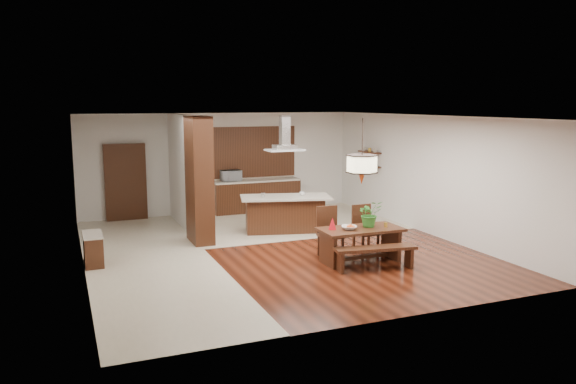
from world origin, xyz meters
name	(u,v)px	position (x,y,z in m)	size (l,w,h in m)	color
room_shell	(275,156)	(0.00, 0.00, 2.06)	(9.00, 9.04, 2.92)	#341309
tile_hallway	(149,261)	(-2.75, 0.00, 0.01)	(2.50, 9.00, 0.01)	beige
tile_kitchen	(286,222)	(1.25, 2.50, 0.01)	(5.50, 4.00, 0.01)	beige
soffit_band	(275,117)	(0.00, 0.00, 2.88)	(8.00, 9.00, 0.02)	#381B0E
partition_pier	(199,180)	(-1.40, 1.20, 1.45)	(0.45, 1.00, 2.90)	black
partition_stub	(181,170)	(-1.40, 3.30, 1.45)	(0.18, 2.40, 2.90)	silver
hallway_console	(93,249)	(-3.81, 0.20, 0.32)	(0.37, 0.88, 0.63)	black
hallway_doorway	(125,182)	(-2.70, 4.40, 1.05)	(1.10, 0.20, 2.10)	black
rear_counter	(256,196)	(1.00, 4.20, 0.48)	(2.60, 0.62, 0.95)	black
kitchen_window	(253,152)	(1.00, 4.46, 1.75)	(2.60, 0.08, 1.50)	#9C5F2F
shelf_lower	(369,166)	(3.87, 2.60, 1.40)	(0.26, 0.90, 0.04)	black
shelf_upper	(369,152)	(3.87, 2.60, 1.80)	(0.26, 0.90, 0.04)	black
dining_table	(360,237)	(1.22, -1.62, 0.51)	(1.68, 0.85, 0.70)	black
dining_bench	(375,258)	(1.22, -2.22, 0.23)	(1.62, 0.35, 0.45)	black
dining_chair_left	(331,233)	(0.81, -1.10, 0.53)	(0.47, 0.47, 1.06)	black
dining_chair_right	(366,230)	(1.65, -1.11, 0.52)	(0.46, 0.46, 1.04)	black
pendant_lantern	(362,151)	(1.22, -1.62, 2.25)	(0.64, 0.64, 1.31)	#F2EAB9
foliage_plant	(370,214)	(1.45, -1.58, 0.97)	(0.49, 0.42, 0.54)	#2F7727
fruit_bowl	(349,228)	(0.95, -1.64, 0.73)	(0.30, 0.30, 0.07)	beige
napkin_cone	(332,224)	(0.64, -1.51, 0.82)	(0.15, 0.15, 0.24)	red
gold_ornament	(386,225)	(1.74, -1.73, 0.75)	(0.07, 0.07, 0.10)	gold
kitchen_island	(285,213)	(0.79, 1.42, 0.47)	(2.37, 1.48, 0.91)	black
range_hood	(285,133)	(0.79, 1.43, 2.46)	(0.90, 0.55, 0.87)	silver
island_cup	(302,194)	(1.20, 1.30, 0.96)	(0.13, 0.13, 0.10)	silver
microwave	(231,176)	(0.24, 4.23, 1.11)	(0.57, 0.38, 0.31)	silver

